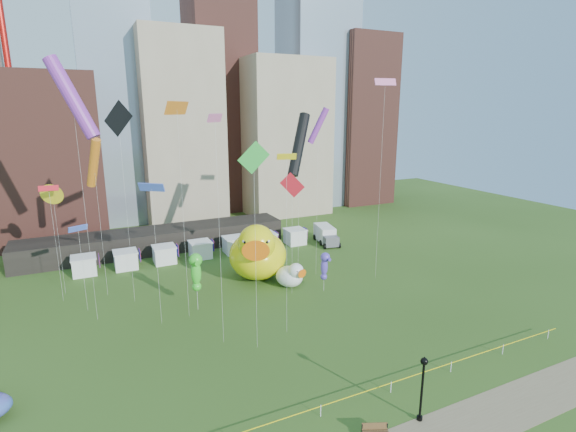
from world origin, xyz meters
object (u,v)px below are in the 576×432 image
small_duck (291,275)px  seahorse_purple (325,264)px  big_duck (258,253)px  lamppost (423,382)px  park_bench (375,430)px  box_truck (326,234)px  seahorse_green (196,269)px

small_duck → seahorse_purple: size_ratio=0.96×
big_duck → small_duck: bearing=-33.0°
small_duck → lamppost: 24.39m
park_bench → box_truck: 41.79m
lamppost → box_truck: size_ratio=0.74×
box_truck → big_duck: bearing=-136.9°
box_truck → seahorse_purple: bearing=-109.5°
small_duck → box_truck: bearing=26.5°
seahorse_purple → lamppost: lamppost is taller
small_duck → seahorse_purple: 4.47m
lamppost → box_truck: lamppost is taller
small_duck → seahorse_green: seahorse_green is taller
seahorse_green → lamppost: bearing=-63.1°
big_duck → park_bench: bearing=-72.5°
small_duck → lamppost: size_ratio=0.92×
big_duck → park_bench: 28.48m
big_duck → lamppost: (0.49, -28.22, -0.48)m
big_duck → lamppost: size_ratio=2.23×
seahorse_purple → box_truck: 18.87m
seahorse_green → park_bench: bearing=-71.3°
lamppost → park_bench: bearing=178.8°
big_duck → park_bench: size_ratio=6.11×
park_bench → small_duck: bearing=99.9°
small_duck → big_duck: bearing=103.0°
small_duck → seahorse_green: bearing=166.4°
small_duck → lamppost: bearing=-115.0°
big_duck → seahorse_green: (-8.87, -5.28, 1.12)m
seahorse_green → lamppost: size_ratio=1.30×
seahorse_purple → big_duck: bearing=121.5°
seahorse_green → seahorse_purple: seahorse_green is taller
big_duck → box_truck: (15.21, 9.37, -2.08)m
big_duck → seahorse_purple: (5.57, -6.73, -0.14)m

